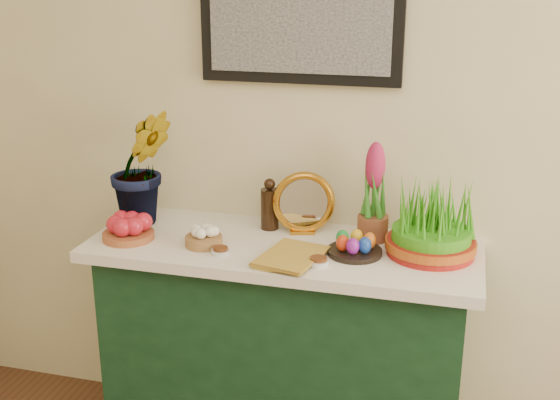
% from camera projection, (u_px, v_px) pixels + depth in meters
% --- Properties ---
extents(room, '(4.50, 4.54, 2.72)m').
position_uv_depth(room, '(328.00, 210.00, 0.40)').
color(room, brown).
rests_on(room, ground).
extents(sideboard, '(1.30, 0.45, 0.85)m').
position_uv_depth(sideboard, '(283.00, 356.00, 2.67)').
color(sideboard, '#153B21').
rests_on(sideboard, ground).
extents(tablecloth, '(1.40, 0.55, 0.04)m').
position_uv_depth(tablecloth, '(284.00, 248.00, 2.53)').
color(tablecloth, silver).
rests_on(tablecloth, sideboard).
extents(hyacinth_green, '(0.39, 0.38, 0.59)m').
position_uv_depth(hyacinth_green, '(141.00, 149.00, 2.64)').
color(hyacinth_green, '#337E23').
rests_on(hyacinth_green, tablecloth).
extents(apple_bowl, '(0.21, 0.21, 0.09)m').
position_uv_depth(apple_bowl, '(128.00, 229.00, 2.55)').
color(apple_bowl, '#9A502C').
rests_on(apple_bowl, tablecloth).
extents(garlic_basket, '(0.17, 0.17, 0.07)m').
position_uv_depth(garlic_basket, '(204.00, 237.00, 2.49)').
color(garlic_basket, '#A27541').
rests_on(garlic_basket, tablecloth).
extents(vinegar_cruet, '(0.07, 0.07, 0.20)m').
position_uv_depth(vinegar_cruet, '(270.00, 207.00, 2.64)').
color(vinegar_cruet, black).
rests_on(vinegar_cruet, tablecloth).
extents(mirror, '(0.24, 0.11, 0.23)m').
position_uv_depth(mirror, '(304.00, 203.00, 2.59)').
color(mirror, '#BF7F20').
rests_on(mirror, tablecloth).
extents(book, '(0.22, 0.28, 0.03)m').
position_uv_depth(book, '(266.00, 251.00, 2.41)').
color(book, '#B2892D').
rests_on(book, tablecloth).
extents(spice_dish_left, '(0.06, 0.06, 0.03)m').
position_uv_depth(spice_dish_left, '(221.00, 251.00, 2.42)').
color(spice_dish_left, silver).
rests_on(spice_dish_left, tablecloth).
extents(spice_dish_right, '(0.07, 0.07, 0.03)m').
position_uv_depth(spice_dish_right, '(318.00, 262.00, 2.33)').
color(spice_dish_right, silver).
rests_on(spice_dish_right, tablecloth).
extents(egg_plate, '(0.21, 0.21, 0.08)m').
position_uv_depth(egg_plate, '(355.00, 247.00, 2.41)').
color(egg_plate, black).
rests_on(egg_plate, tablecloth).
extents(hyacinth_pink, '(0.11, 0.11, 0.37)m').
position_uv_depth(hyacinth_pink, '(374.00, 197.00, 2.51)').
color(hyacinth_pink, brown).
rests_on(hyacinth_pink, tablecloth).
extents(wheatgrass_sabzeh, '(0.31, 0.31, 0.25)m').
position_uv_depth(wheatgrass_sabzeh, '(432.00, 224.00, 2.39)').
color(wheatgrass_sabzeh, maroon).
rests_on(wheatgrass_sabzeh, tablecloth).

